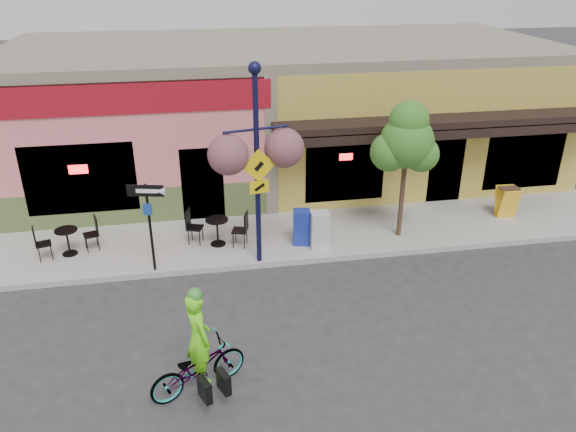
% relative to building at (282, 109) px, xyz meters
% --- Properties ---
extents(ground, '(90.00, 90.00, 0.00)m').
position_rel_building_xyz_m(ground, '(0.00, -7.50, -2.25)').
color(ground, '#2D2D30').
rests_on(ground, ground).
extents(sidewalk, '(24.00, 3.00, 0.15)m').
position_rel_building_xyz_m(sidewalk, '(0.00, -5.50, -2.17)').
color(sidewalk, '#9E9B93').
rests_on(sidewalk, ground).
extents(curb, '(24.00, 0.12, 0.15)m').
position_rel_building_xyz_m(curb, '(0.00, -6.95, -2.17)').
color(curb, '#A8A59E').
rests_on(curb, ground).
extents(building, '(18.20, 8.20, 4.50)m').
position_rel_building_xyz_m(building, '(0.00, 0.00, 0.00)').
color(building, '#DE6D75').
rests_on(building, ground).
extents(bicycle, '(1.94, 1.33, 0.97)m').
position_rel_building_xyz_m(bicycle, '(-3.41, -11.08, -1.77)').
color(bicycle, maroon).
rests_on(bicycle, ground).
extents(cyclist_rider, '(0.65, 0.77, 1.78)m').
position_rel_building_xyz_m(cyclist_rider, '(-3.36, -11.08, -1.36)').
color(cyclist_rider, '#70F91A').
rests_on(cyclist_rider, ground).
extents(lamp_post, '(1.67, 0.93, 4.95)m').
position_rel_building_xyz_m(lamp_post, '(-1.75, -6.85, 0.38)').
color(lamp_post, '#121138').
rests_on(lamp_post, sidewalk).
extents(one_way_sign, '(0.89, 0.37, 2.26)m').
position_rel_building_xyz_m(one_way_sign, '(-4.34, -6.85, -0.97)').
color(one_way_sign, black).
rests_on(one_way_sign, sidewalk).
extents(cafe_set_left, '(1.68, 1.16, 0.92)m').
position_rel_building_xyz_m(cafe_set_left, '(-6.53, -5.67, -1.64)').
color(cafe_set_left, black).
rests_on(cafe_set_left, sidewalk).
extents(cafe_set_right, '(1.78, 1.26, 0.97)m').
position_rel_building_xyz_m(cafe_set_right, '(-2.72, -5.80, -1.62)').
color(cafe_set_right, black).
rests_on(cafe_set_right, sidewalk).
extents(newspaper_box_blue, '(0.49, 0.45, 0.96)m').
position_rel_building_xyz_m(newspaper_box_blue, '(-0.53, -6.13, -1.62)').
color(newspaper_box_blue, '#192A99').
rests_on(newspaper_box_blue, sidewalk).
extents(newspaper_box_grey, '(0.48, 0.44, 1.00)m').
position_rel_building_xyz_m(newspaper_box_grey, '(-0.10, -6.41, -1.60)').
color(newspaper_box_grey, silver).
rests_on(newspaper_box_grey, sidewalk).
extents(street_tree, '(1.57, 1.57, 3.78)m').
position_rel_building_xyz_m(street_tree, '(2.22, -6.11, -0.21)').
color(street_tree, '#3D7A26').
rests_on(street_tree, sidewalk).
extents(sandwich_board, '(0.57, 0.43, 0.92)m').
position_rel_building_xyz_m(sandwich_board, '(5.72, -5.69, -1.64)').
color(sandwich_board, yellow).
rests_on(sandwich_board, sidewalk).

